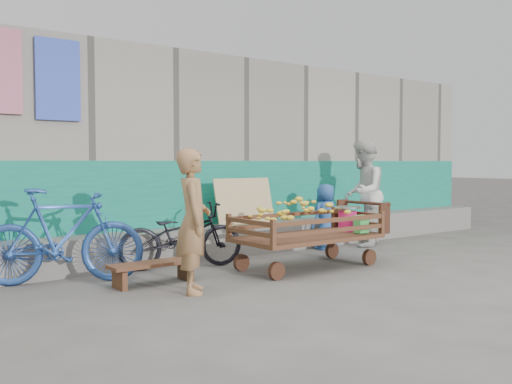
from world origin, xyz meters
TOP-DOWN VIEW (x-y plane):
  - ground at (0.00, 0.00)m, footprint 80.00×80.00m
  - building_wall at (-0.00, 4.05)m, footprint 12.00×3.50m
  - banana_cart at (0.32, 0.90)m, footprint 2.11×0.96m
  - bench at (-1.71, 1.20)m, footprint 1.03×0.31m
  - vendor_man at (-1.55, 0.58)m, footprint 0.58×0.66m
  - woman at (2.41, 1.80)m, footprint 1.08×1.02m
  - child at (1.66, 1.91)m, footprint 0.52×0.35m
  - bicycle_dark at (-0.96, 1.88)m, footprint 1.72×1.00m
  - bicycle_blue at (-2.52, 1.85)m, footprint 1.87×1.16m

SIDE VIEW (x-z plane):
  - ground at x=0.00m, z-range 0.00..0.00m
  - bench at x=-1.71m, z-range 0.06..0.32m
  - bicycle_dark at x=-0.96m, z-range 0.00..0.85m
  - child at x=1.66m, z-range 0.00..1.04m
  - bicycle_blue at x=-2.52m, z-range 0.00..1.09m
  - banana_cart at x=0.32m, z-range 0.16..1.06m
  - vendor_man at x=-1.55m, z-range 0.00..1.52m
  - woman at x=2.41m, z-range 0.00..1.75m
  - building_wall at x=0.00m, z-range -0.03..2.97m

